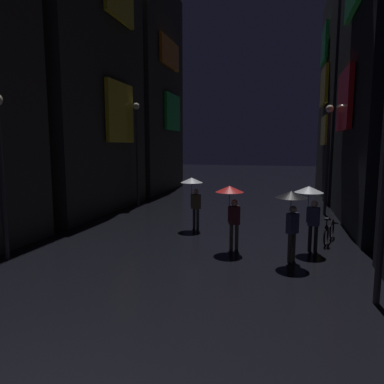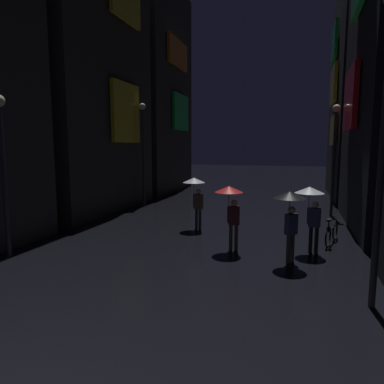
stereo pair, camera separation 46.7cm
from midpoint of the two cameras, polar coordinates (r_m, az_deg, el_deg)
The scene contains 11 objects.
building_left_mid at distance 19.66m, azimuth -19.47°, elevation 19.67°, with size 4.25×8.19×15.25m.
building_left_far at distance 27.14m, azimuth -8.65°, elevation 16.24°, with size 4.25×7.51×15.00m.
building_right_far at distance 25.80m, azimuth 25.35°, elevation 14.61°, with size 4.25×8.73×13.68m.
pedestrian_midstreet_left_red at distance 11.04m, azimuth 5.33°, elevation -1.29°, with size 0.90×0.90×2.12m.
pedestrian_near_crossing_clear at distance 11.42m, azimuth 18.04°, elevation -1.33°, with size 0.90×0.90×2.12m.
pedestrian_midstreet_centre_black at distance 10.13m, azimuth 15.01°, elevation -2.31°, with size 0.90×0.90×2.12m.
pedestrian_foreground_right_clear at distance 13.85m, azimuth -0.79°, elevation 0.54°, with size 0.90×0.90×2.12m.
bicycle_parked_at_storefront at distance 13.03m, azimuth 20.92°, elevation -6.14°, with size 0.57×1.76×0.96m.
streetlamp_left_near at distance 11.54m, azimuth -30.39°, elevation 5.21°, with size 0.36×0.36×4.87m.
streetlamp_left_far at distance 19.54m, azimuth -9.84°, elevation 8.08°, with size 0.36×0.36×5.76m.
streetlamp_right_far at distance 17.90m, azimuth 21.01°, elevation 7.03°, with size 0.36×0.36×5.34m.
Camera 1 is at (2.98, -2.91, 3.36)m, focal length 32.00 mm.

